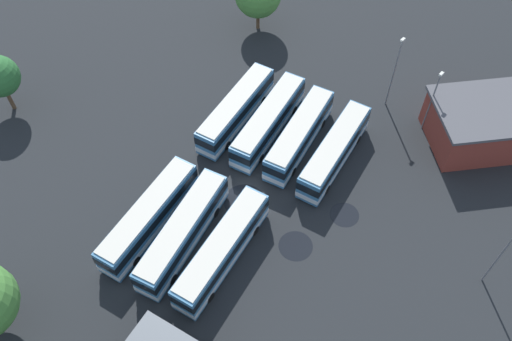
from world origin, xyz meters
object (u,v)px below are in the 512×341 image
bus_row1_slot0 (334,151)px  lamp_post_near_entrance (394,70)px  bus_row0_slot2 (183,232)px  bus_row1_slot2 (269,121)px  bus_row1_slot3 (236,110)px  lamp_post_by_building (432,99)px  bus_row0_slot1 (222,250)px  bus_row1_slot1 (299,135)px  depot_building (479,125)px  lamp_post_mid_lot (503,252)px  bus_row0_slot3 (149,216)px

bus_row1_slot0 → lamp_post_near_entrance: size_ratio=1.35×
bus_row0_slot2 → bus_row1_slot2: same height
lamp_post_near_entrance → bus_row1_slot0: bearing=-176.3°
bus_row1_slot3 → lamp_post_by_building: 20.55m
bus_row0_slot1 → bus_row1_slot1: bearing=13.3°
bus_row0_slot2 → depot_building: (29.43, -13.64, 0.62)m
bus_row0_slot2 → bus_row1_slot0: size_ratio=1.03×
bus_row0_slot1 → bus_row1_slot2: (14.34, 7.19, 0.00)m
bus_row0_slot1 → bus_row1_slot0: 15.78m
bus_row1_slot3 → lamp_post_mid_lot: 29.56m
bus_row1_slot1 → lamp_post_near_entrance: (11.53, -3.34, 3.19)m
bus_row1_slot3 → bus_row1_slot2: bearing=-73.1°
bus_row1_slot1 → bus_row1_slot2: bearing=101.4°
depot_building → bus_row1_slot2: bearing=129.6°
bus_row1_slot1 → lamp_post_near_entrance: bearing=-16.1°
bus_row1_slot3 → lamp_post_near_entrance: lamp_post_near_entrance is taller
bus_row1_slot2 → bus_row1_slot3: size_ratio=1.02×
bus_row1_slot3 → depot_building: (15.12, -20.61, 0.62)m
bus_row0_slot3 → bus_row1_slot3: 15.66m
bus_row0_slot1 → bus_row1_slot0: size_ratio=1.02×
bus_row1_slot2 → lamp_post_near_entrance: 14.46m
bus_row0_slot1 → bus_row0_slot3: 7.75m
bus_row1_slot2 → lamp_post_mid_lot: bearing=-90.5°
bus_row1_slot3 → lamp_post_by_building: size_ratio=1.59×
lamp_post_by_building → lamp_post_near_entrance: bearing=86.5°
bus_row0_slot3 → depot_building: (30.40, -17.19, 0.62)m
bus_row1_slot0 → bus_row1_slot3: bearing=102.6°
bus_row1_slot2 → bus_row1_slot1: bearing=-78.6°
lamp_post_by_building → depot_building: bearing=-67.7°
bus_row0_slot2 → bus_row1_slot0: same height
bus_row1_slot3 → bus_row1_slot0: bearing=-77.4°
bus_row1_slot0 → bus_row1_slot2: (-1.43, 7.68, 0.00)m
bus_row1_slot3 → lamp_post_near_entrance: size_ratio=1.37×
bus_row0_slot2 → depot_building: depot_building is taller
bus_row1_slot1 → bus_row0_slot3: bearing=167.1°
lamp_post_near_entrance → depot_building: bearing=-80.1°
bus_row1_slot2 → depot_building: bearing=-50.4°
bus_row0_slot2 → depot_building: size_ratio=1.00×
bus_row0_slot1 → lamp_post_near_entrance: bearing=0.5°
bus_row0_slot3 → bus_row1_slot0: 19.53m
bus_row1_slot3 → lamp_post_by_building: lamp_post_by_building is taller
bus_row1_slot1 → bus_row1_slot3: bearing=104.2°
bus_row1_slot1 → depot_building: size_ratio=0.96×
bus_row0_slot2 → bus_row0_slot3: same height
depot_building → lamp_post_near_entrance: size_ratio=1.40×
bus_row1_slot0 → depot_building: 15.61m
lamp_post_by_building → bus_row0_slot1: bearing=169.7°
bus_row1_slot0 → lamp_post_mid_lot: (-1.65, -17.99, 3.30)m
bus_row1_slot0 → bus_row1_slot2: 7.81m
lamp_post_mid_lot → bus_row1_slot1: bearing=87.5°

